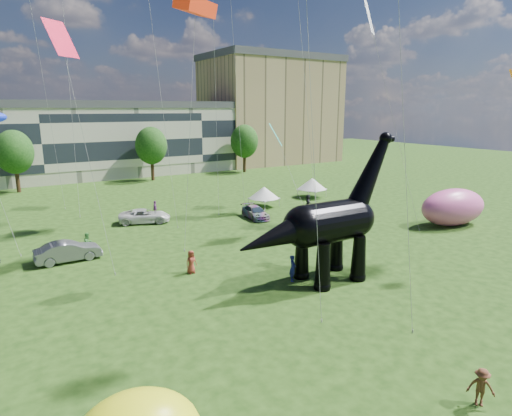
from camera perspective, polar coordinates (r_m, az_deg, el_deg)
ground at (r=25.61m, az=9.41°, el=-14.56°), size 220.00×220.00×0.00m
terrace_row at (r=79.31m, az=-27.05°, el=7.51°), size 78.00×11.00×12.00m
apartment_block at (r=98.72m, az=1.94°, el=12.65°), size 28.00×18.00×22.00m
tree_mid_left at (r=70.05m, az=-29.60°, el=6.91°), size 5.20×5.20×9.44m
tree_mid_right at (r=73.76m, az=-13.82°, el=8.46°), size 5.20×5.20×9.44m
tree_far_right at (r=81.27m, az=-1.57°, el=9.23°), size 5.20×5.20×9.44m
dinosaur_sculpture at (r=29.71m, az=9.18°, el=-2.32°), size 12.90×3.62×10.57m
car_grey at (r=37.05m, az=-23.77°, el=-5.31°), size 4.96×1.80×1.63m
car_white at (r=46.69m, az=-14.62°, el=-1.04°), size 5.82×4.12×1.47m
car_dark at (r=47.08m, az=-0.10°, el=-0.58°), size 2.41×4.75×1.32m
gazebo_near at (r=52.37m, az=1.08°, el=2.06°), size 4.42×4.42×2.52m
gazebo_far at (r=58.50m, az=7.48°, el=3.22°), size 4.82×4.82×2.66m
inflatable_pink at (r=48.46m, az=24.79°, el=0.11°), size 8.19×5.02×3.84m
visitors at (r=38.42m, az=-2.32°, el=-3.40°), size 42.14×40.22×1.88m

